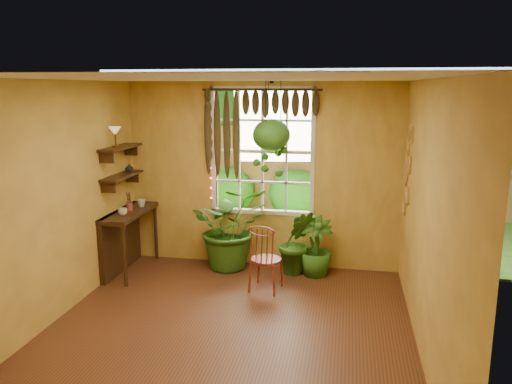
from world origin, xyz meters
The scene contains 23 objects.
floor centered at (0.00, 0.00, 0.00)m, with size 4.50×4.50×0.00m, color #5E2F1A.
ceiling centered at (0.00, 0.00, 2.70)m, with size 4.50×4.50×0.00m, color white.
wall_back centered at (0.00, 2.25, 1.35)m, with size 4.00×4.00×0.00m, color gold.
wall_left centered at (-2.00, 0.00, 1.35)m, with size 4.50×4.50×0.00m, color gold.
wall_right centered at (2.00, 0.00, 1.35)m, with size 4.50×4.50×0.00m, color gold.
window centered at (0.00, 2.28, 1.70)m, with size 1.52×0.10×1.86m.
valance_vine centered at (-0.08, 2.16, 2.28)m, with size 1.70×0.12×1.10m.
string_lights centered at (-0.76, 2.19, 1.75)m, with size 0.03×0.03×1.54m, color #FF2633, non-canonical shape.
wall_plates centered at (1.98, 1.79, 1.55)m, with size 0.04×0.32×1.10m, color beige, non-canonical shape.
counter_ledge centered at (-1.91, 1.60, 0.55)m, with size 0.40×1.20×0.90m.
shelf_lower centered at (-1.88, 1.60, 1.40)m, with size 0.25×0.90×0.04m, color #3C2710.
shelf_upper centered at (-1.88, 1.60, 1.80)m, with size 0.25×0.90×0.04m, color #3C2710.
backyard centered at (0.24, 6.87, 1.28)m, with size 14.00×10.00×12.00m.
windsor_chair centered at (0.22, 1.26, 0.30)m, with size 0.45×0.47×1.04m.
potted_plant_left centered at (-0.42, 2.02, 0.62)m, with size 1.12×0.97×1.24m, color #1E4E14.
potted_plant_mid centered at (0.56, 1.94, 0.47)m, with size 0.51×0.41×0.93m, color #1E4E14.
potted_plant_right centered at (0.82, 1.93, 0.42)m, with size 0.47×0.47×0.84m, color #1E4E14.
hanging_basket centered at (0.17, 2.03, 1.92)m, with size 0.52×0.52×1.32m.
cup_a centered at (-1.78, 1.36, 0.95)m, with size 0.12×0.12×0.10m, color silver.
cup_b centered at (-1.72, 1.85, 0.95)m, with size 0.12×0.12×0.11m, color beige.
brush_jar centered at (-1.80, 1.62, 1.03)m, with size 0.09×0.09×0.34m.
shelf_vase centered at (-1.87, 1.83, 1.48)m, with size 0.12×0.12×0.12m, color #B2AD99.
tiffany_lamp centered at (-1.86, 1.43, 2.02)m, with size 0.17×0.17×0.28m.
Camera 1 is at (1.23, -4.80, 2.62)m, focal length 35.00 mm.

